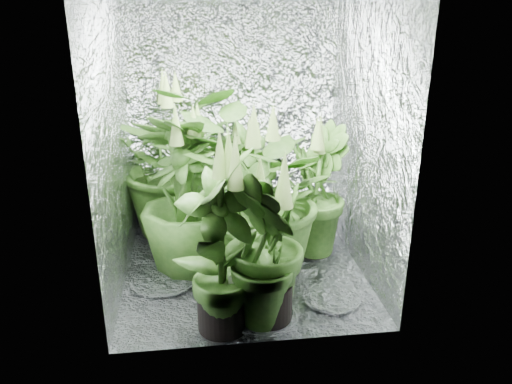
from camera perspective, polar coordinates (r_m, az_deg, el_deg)
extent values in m
plane|color=silver|center=(3.51, -1.36, -8.86)|extent=(1.60, 1.60, 0.00)
cube|color=silver|center=(3.92, -2.70, 9.94)|extent=(1.60, 0.02, 2.00)
cube|color=silver|center=(2.37, 0.43, 2.79)|extent=(1.60, 0.02, 2.00)
cube|color=silver|center=(3.16, -16.18, 6.54)|extent=(0.02, 1.60, 2.00)
cube|color=silver|center=(3.31, 12.52, 7.48)|extent=(0.02, 1.60, 2.00)
cylinder|color=black|center=(4.01, -8.67, -2.93)|extent=(0.31, 0.31, 0.28)
cylinder|color=#402A12|center=(3.96, -8.77, -1.29)|extent=(0.29, 0.29, 0.03)
imported|color=#204613|center=(3.84, -9.06, 3.79)|extent=(1.11, 1.11, 1.19)
cone|color=#749748|center=(3.72, -9.53, 11.62)|extent=(0.10, 0.10, 0.28)
cylinder|color=black|center=(4.04, -0.85, -2.95)|extent=(0.25, 0.25, 0.22)
cylinder|color=#402A12|center=(4.00, -0.85, -1.70)|extent=(0.23, 0.23, 0.03)
imported|color=#204613|center=(3.91, -0.87, 1.75)|extent=(0.64, 0.64, 0.87)
cone|color=#749748|center=(3.80, -0.90, 7.18)|extent=(0.08, 0.08, 0.22)
cylinder|color=black|center=(3.72, 6.63, -5.09)|extent=(0.27, 0.27, 0.24)
cylinder|color=#402A12|center=(3.67, 6.69, -3.58)|extent=(0.25, 0.25, 0.03)
imported|color=#204613|center=(3.57, 6.87, 0.32)|extent=(0.59, 0.59, 0.93)
cone|color=#749748|center=(3.45, 7.16, 6.68)|extent=(0.09, 0.09, 0.24)
cylinder|color=black|center=(3.46, -7.67, -7.09)|extent=(0.28, 0.28, 0.25)
cylinder|color=#402A12|center=(3.41, -7.76, -5.44)|extent=(0.26, 0.26, 0.03)
imported|color=#204613|center=(3.28, -8.04, -0.15)|extent=(0.79, 0.79, 1.09)
cone|color=#749748|center=(3.14, -8.47, 8.11)|extent=(0.09, 0.09, 0.25)
cylinder|color=black|center=(3.37, 0.95, -7.61)|extent=(0.30, 0.30, 0.27)
cylinder|color=#402A12|center=(3.31, 0.96, -5.80)|extent=(0.27, 0.27, 0.03)
imported|color=#204613|center=(3.18, 1.00, -0.56)|extent=(1.33, 1.33, 1.09)
cone|color=#749748|center=(3.04, 1.05, 7.92)|extent=(0.10, 0.10, 0.27)
cylinder|color=black|center=(2.88, -3.84, -13.11)|extent=(0.28, 0.28, 0.25)
cylinder|color=#402A12|center=(2.82, -3.90, -11.24)|extent=(0.26, 0.26, 0.03)
imported|color=#204613|center=(2.67, -4.06, -5.44)|extent=(0.70, 0.70, 1.05)
cone|color=#749748|center=(2.50, -4.33, 4.16)|extent=(0.09, 0.09, 0.25)
cylinder|color=black|center=(2.92, 1.27, -12.55)|extent=(0.29, 0.29, 0.26)
cylinder|color=#402A12|center=(2.86, 1.29, -10.65)|extent=(0.26, 0.26, 0.03)
imported|color=#204613|center=(2.73, 1.33, -5.95)|extent=(0.53, 0.53, 0.95)
cone|color=#749748|center=(2.57, 1.41, 2.26)|extent=(0.09, 0.09, 0.26)
cylinder|color=black|center=(3.90, 7.60, -5.21)|extent=(0.13, 0.13, 0.07)
cylinder|color=black|center=(3.84, 7.70, -3.26)|extent=(0.12, 0.12, 0.09)
cylinder|color=#4C4C51|center=(3.81, 7.04, -3.43)|extent=(0.11, 0.26, 0.27)
torus|color=#4C4C51|center=(3.81, 7.04, -3.43)|extent=(0.12, 0.27, 0.28)
cube|color=white|center=(2.77, -2.62, -10.40)|extent=(0.05, 0.03, 0.08)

